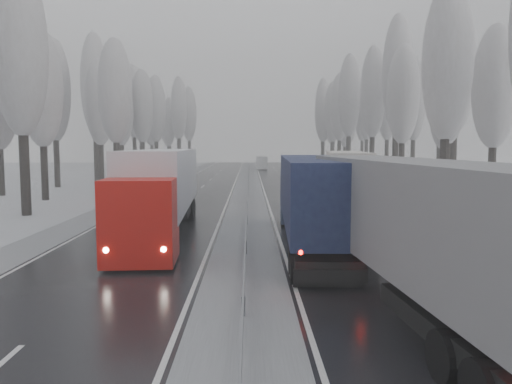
{
  "coord_description": "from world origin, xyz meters",
  "views": [
    {
      "loc": [
        0.18,
        -9.53,
        4.78
      ],
      "look_at": [
        0.53,
        17.95,
        2.2
      ],
      "focal_mm": 35.0,
      "sensor_mm": 36.0,
      "label": 1
    }
  ],
  "objects_px": {
    "truck_red_white": "(161,186)",
    "truck_red_red": "(158,175)",
    "truck_cream_box": "(345,175)",
    "box_truck_distant": "(262,163)",
    "truck_blue_box": "(311,194)",
    "truck_grey_tarp": "(399,218)"
  },
  "relations": [
    {
      "from": "truck_red_white",
      "to": "truck_red_red",
      "type": "relative_size",
      "value": 1.19
    },
    {
      "from": "truck_cream_box",
      "to": "box_truck_distant",
      "type": "height_order",
      "value": "truck_cream_box"
    },
    {
      "from": "box_truck_distant",
      "to": "truck_red_red",
      "type": "distance_m",
      "value": 56.19
    },
    {
      "from": "truck_cream_box",
      "to": "box_truck_distant",
      "type": "xyz_separation_m",
      "value": [
        -4.9,
        61.16,
        -1.16
      ]
    },
    {
      "from": "truck_blue_box",
      "to": "truck_red_white",
      "type": "relative_size",
      "value": 0.93
    },
    {
      "from": "truck_grey_tarp",
      "to": "truck_blue_box",
      "type": "relative_size",
      "value": 1.03
    },
    {
      "from": "truck_cream_box",
      "to": "box_truck_distant",
      "type": "distance_m",
      "value": 61.37
    },
    {
      "from": "truck_grey_tarp",
      "to": "box_truck_distant",
      "type": "xyz_separation_m",
      "value": [
        -2.21,
        83.74,
        -1.19
      ]
    },
    {
      "from": "truck_red_white",
      "to": "box_truck_distant",
      "type": "bearing_deg",
      "value": 81.44
    },
    {
      "from": "truck_blue_box",
      "to": "truck_cream_box",
      "type": "height_order",
      "value": "truck_cream_box"
    },
    {
      "from": "truck_blue_box",
      "to": "truck_cream_box",
      "type": "xyz_separation_m",
      "value": [
        4.36,
        14.33,
        0.05
      ]
    },
    {
      "from": "box_truck_distant",
      "to": "truck_red_red",
      "type": "bearing_deg",
      "value": -99.92
    },
    {
      "from": "truck_blue_box",
      "to": "box_truck_distant",
      "type": "bearing_deg",
      "value": 92.65
    },
    {
      "from": "truck_red_red",
      "to": "truck_blue_box",
      "type": "bearing_deg",
      "value": -69.18
    },
    {
      "from": "truck_blue_box",
      "to": "truck_red_red",
      "type": "relative_size",
      "value": 1.11
    },
    {
      "from": "box_truck_distant",
      "to": "truck_red_white",
      "type": "bearing_deg",
      "value": -94.81
    },
    {
      "from": "truck_cream_box",
      "to": "truck_red_red",
      "type": "relative_size",
      "value": 1.13
    },
    {
      "from": "box_truck_distant",
      "to": "truck_grey_tarp",
      "type": "bearing_deg",
      "value": -87.75
    },
    {
      "from": "truck_grey_tarp",
      "to": "box_truck_distant",
      "type": "relative_size",
      "value": 2.4
    },
    {
      "from": "box_truck_distant",
      "to": "truck_cream_box",
      "type": "bearing_deg",
      "value": -84.68
    },
    {
      "from": "truck_blue_box",
      "to": "truck_red_red",
      "type": "bearing_deg",
      "value": 120.57
    },
    {
      "from": "box_truck_distant",
      "to": "truck_red_white",
      "type": "distance_m",
      "value": 72.92
    }
  ]
}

